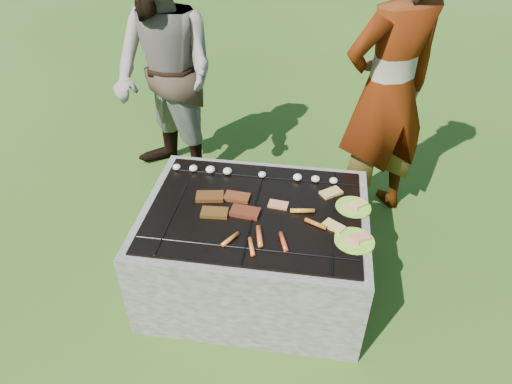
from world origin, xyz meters
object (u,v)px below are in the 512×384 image
plate_far (354,207)px  cook (388,93)px  fire_pit (255,251)px  plate_near (355,241)px  bystander (165,76)px

plate_far → cook: cook is taller
cook → fire_pit: bearing=18.1°
cook → plate_near: bearing=48.1°
fire_pit → plate_near: size_ratio=4.93×
fire_pit → plate_far: plate_far is taller
fire_pit → bystander: 1.49m
plate_near → cook: cook is taller
plate_near → bystander: bystander is taller
fire_pit → plate_far: bearing=10.9°
plate_near → plate_far: bearing=90.0°
plate_near → bystander: 1.89m
fire_pit → bystander: bearing=128.1°
cook → bystander: bearing=-37.7°
fire_pit → cook: 1.36m
plate_far → cook: bearing=76.2°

